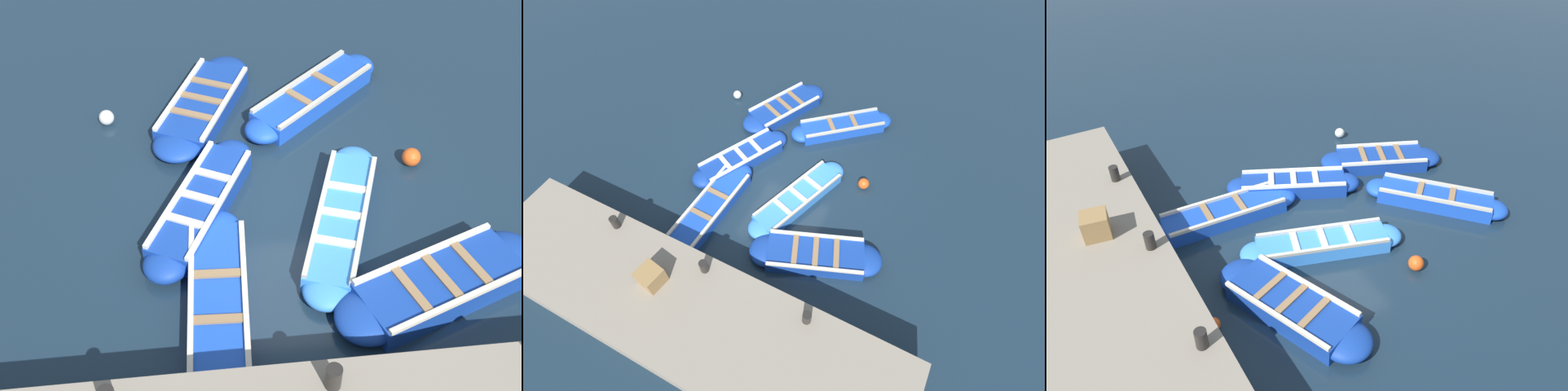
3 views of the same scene
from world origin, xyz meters
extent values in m
plane|color=#162838|center=(0.00, 0.00, 0.00)|extent=(120.00, 120.00, 0.00)
cube|color=#3884E0|center=(-0.65, -0.80, 0.16)|extent=(2.95, 1.68, 0.31)
ellipsoid|color=#3884E0|center=(0.70, -1.27, 0.16)|extent=(0.94, 0.92, 0.31)
ellipsoid|color=#3884E0|center=(-1.99, -0.33, 0.16)|extent=(0.94, 0.92, 0.31)
cube|color=#B2AD9E|center=(-0.53, -0.47, 0.35)|extent=(2.67, 1.00, 0.07)
cube|color=#B2AD9E|center=(-0.76, -1.13, 0.35)|extent=(2.67, 1.00, 0.07)
cube|color=beige|center=(-0.07, -1.00, 0.33)|extent=(0.36, 0.70, 0.04)
cube|color=beige|center=(-0.65, -0.80, 0.33)|extent=(0.36, 0.70, 0.04)
cube|color=beige|center=(-1.22, -0.60, 0.33)|extent=(0.36, 0.70, 0.04)
cube|color=#1947B7|center=(2.58, -0.84, 0.18)|extent=(2.32, 2.54, 0.36)
ellipsoid|color=#1947B7|center=(3.45, -1.86, 0.18)|extent=(1.01, 1.01, 0.36)
ellipsoid|color=#1947B7|center=(1.70, 0.19, 0.18)|extent=(1.01, 1.01, 0.36)
cube|color=#B2AD9E|center=(2.84, -0.61, 0.39)|extent=(1.77, 2.06, 0.07)
cube|color=#B2AD9E|center=(2.31, -1.06, 0.39)|extent=(1.77, 2.06, 0.07)
cube|color=olive|center=(2.82, -1.13, 0.38)|extent=(0.60, 0.54, 0.04)
cube|color=olive|center=(2.33, -0.55, 0.38)|extent=(0.60, 0.54, 0.04)
cube|color=navy|center=(2.53, 1.26, 0.16)|extent=(2.52, 1.88, 0.33)
ellipsoid|color=navy|center=(3.58, 0.77, 0.16)|extent=(1.23, 1.22, 0.33)
ellipsoid|color=navy|center=(1.48, 1.75, 0.16)|extent=(1.23, 1.22, 0.33)
cube|color=silver|center=(2.72, 1.67, 0.36)|extent=(2.10, 1.03, 0.07)
cube|color=silver|center=(2.34, 0.85, 0.36)|extent=(2.10, 1.03, 0.07)
cube|color=olive|center=(2.98, 1.05, 0.35)|extent=(0.49, 0.85, 0.04)
cube|color=olive|center=(2.53, 1.26, 0.35)|extent=(0.49, 0.85, 0.04)
cube|color=olive|center=(2.08, 1.47, 0.35)|extent=(0.49, 0.85, 0.04)
cube|color=navy|center=(-2.10, -2.01, 0.19)|extent=(1.85, 2.71, 0.39)
ellipsoid|color=navy|center=(-1.65, -3.18, 0.19)|extent=(1.23, 1.25, 0.39)
ellipsoid|color=navy|center=(-2.55, -0.83, 0.19)|extent=(1.23, 1.25, 0.39)
cube|color=beige|center=(-1.66, -1.84, 0.42)|extent=(0.95, 2.33, 0.07)
cube|color=beige|center=(-2.54, -2.17, 0.42)|extent=(0.95, 2.33, 0.07)
cube|color=olive|center=(-1.91, -2.50, 0.41)|extent=(0.89, 0.45, 0.04)
cube|color=olive|center=(-2.10, -2.01, 0.41)|extent=(0.89, 0.45, 0.04)
cube|color=olive|center=(-2.29, -1.51, 0.41)|extent=(0.89, 0.45, 0.04)
cube|color=navy|center=(-0.10, 1.42, 0.18)|extent=(2.68, 1.85, 0.37)
ellipsoid|color=navy|center=(1.06, 0.84, 0.18)|extent=(0.98, 0.97, 0.37)
ellipsoid|color=navy|center=(-1.27, 2.00, 0.18)|extent=(0.98, 0.97, 0.37)
cube|color=silver|center=(0.05, 1.73, 0.40)|extent=(2.32, 1.21, 0.07)
cube|color=silver|center=(-0.26, 1.11, 0.40)|extent=(2.32, 1.21, 0.07)
cube|color=beige|center=(0.39, 1.17, 0.39)|extent=(0.43, 0.67, 0.04)
cube|color=beige|center=(-0.10, 1.42, 0.39)|extent=(0.43, 0.67, 0.04)
cube|color=beige|center=(-0.60, 1.67, 0.39)|extent=(0.43, 0.67, 0.04)
cube|color=#1947B7|center=(-2.06, 1.26, 0.16)|extent=(2.88, 0.99, 0.33)
ellipsoid|color=#1947B7|center=(-0.64, 1.19, 0.16)|extent=(0.85, 0.82, 0.33)
cube|color=beige|center=(-2.04, 1.65, 0.36)|extent=(2.78, 0.21, 0.07)
cube|color=beige|center=(-2.08, 0.88, 0.36)|extent=(2.78, 0.21, 0.07)
cube|color=olive|center=(-1.66, 1.24, 0.35)|extent=(0.18, 0.76, 0.04)
cube|color=olive|center=(-2.46, 1.28, 0.35)|extent=(0.18, 0.76, 0.04)
cylinder|color=black|center=(-4.02, 0.00, 1.22)|extent=(0.20, 0.20, 0.35)
sphere|color=#E05119|center=(0.72, -2.30, 0.16)|extent=(0.33, 0.33, 0.33)
sphere|color=#E05119|center=(-3.52, -1.59, 0.13)|extent=(0.27, 0.27, 0.27)
sphere|color=silver|center=(2.41, 3.06, 0.14)|extent=(0.28, 0.28, 0.28)
camera|label=1|loc=(-8.33, 1.31, 8.75)|focal=50.00mm
camera|label=2|loc=(-6.79, -3.49, 9.79)|focal=28.00mm
camera|label=3|loc=(-5.16, -7.67, 7.65)|focal=35.00mm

